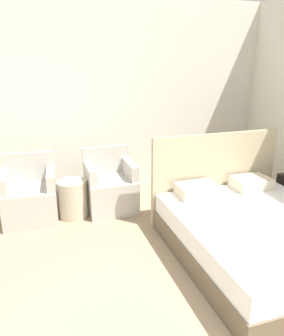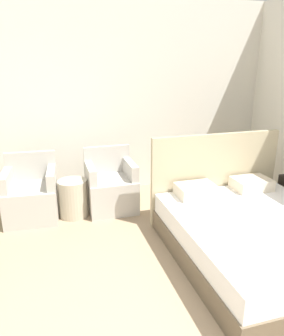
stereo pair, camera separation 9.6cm
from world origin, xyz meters
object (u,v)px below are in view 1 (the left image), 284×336
armchair_near_window_left (31,199)px  side_table (73,199)px  bed (256,232)px  armchair_near_window_right (111,190)px

armchair_near_window_left → side_table: size_ratio=1.68×
bed → side_table: 2.34m
bed → side_table: bed is taller
armchair_near_window_right → side_table: armchair_near_window_right is taller
side_table → armchair_near_window_right: bearing=7.1°
armchair_near_window_left → side_table: bearing=-2.7°
bed → armchair_near_window_right: (-1.25, 1.59, 0.03)m
armchair_near_window_left → armchair_near_window_right: same height
armchair_near_window_left → armchair_near_window_right: 1.07m
bed → armchair_near_window_left: (-2.31, 1.59, 0.03)m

